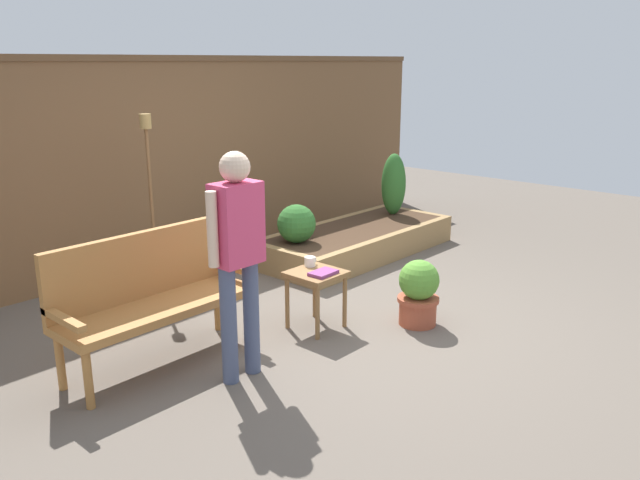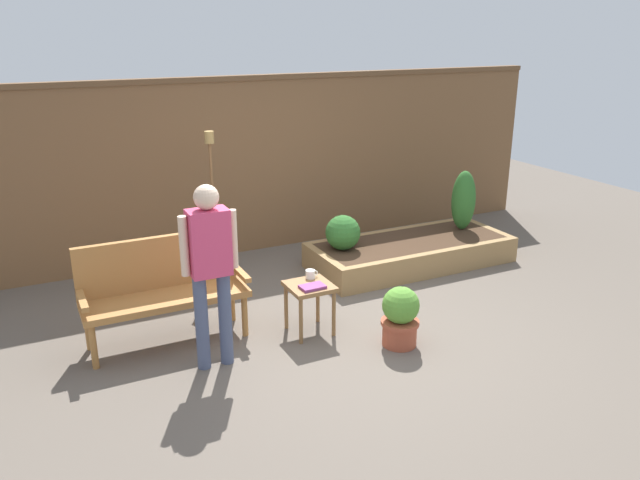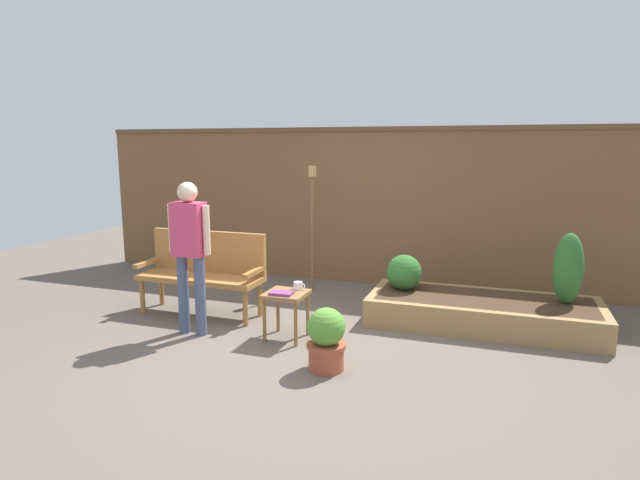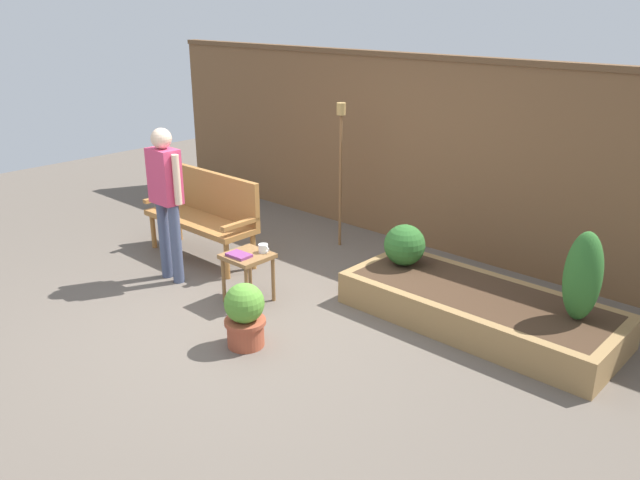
{
  "view_description": "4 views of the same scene",
  "coord_description": "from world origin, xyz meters",
  "px_view_note": "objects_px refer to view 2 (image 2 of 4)",
  "views": [
    {
      "loc": [
        -3.88,
        -3.08,
        2.11
      ],
      "look_at": [
        -0.05,
        0.36,
        0.66
      ],
      "focal_mm": 35.95,
      "sensor_mm": 36.0,
      "label": 1
    },
    {
      "loc": [
        -2.56,
        -4.6,
        2.72
      ],
      "look_at": [
        -0.07,
        0.42,
        0.8
      ],
      "focal_mm": 35.41,
      "sensor_mm": 36.0,
      "label": 2
    },
    {
      "loc": [
        1.69,
        -4.48,
        1.91
      ],
      "look_at": [
        -0.21,
        0.95,
        0.88
      ],
      "focal_mm": 29.7,
      "sensor_mm": 36.0,
      "label": 3
    },
    {
      "loc": [
        3.93,
        -3.41,
        2.67
      ],
      "look_at": [
        0.5,
        0.32,
        0.78
      ],
      "focal_mm": 35.87,
      "sensor_mm": 36.0,
      "label": 4
    }
  ],
  "objects_px": {
    "garden_bench": "(162,283)",
    "side_table": "(310,293)",
    "person_by_bench": "(210,261)",
    "shrub_near_bench": "(343,233)",
    "book_on_table": "(312,287)",
    "tiki_torch": "(212,179)",
    "cup_on_table": "(311,274)",
    "potted_boxwood": "(400,316)",
    "shrub_far_corner": "(463,200)"
  },
  "relations": [
    {
      "from": "garden_bench",
      "to": "side_table",
      "type": "height_order",
      "value": "garden_bench"
    },
    {
      "from": "person_by_bench",
      "to": "shrub_near_bench",
      "type": "bearing_deg",
      "value": 34.62
    },
    {
      "from": "book_on_table",
      "to": "tiki_torch",
      "type": "height_order",
      "value": "tiki_torch"
    },
    {
      "from": "cup_on_table",
      "to": "garden_bench",
      "type": "bearing_deg",
      "value": 165.17
    },
    {
      "from": "shrub_near_bench",
      "to": "side_table",
      "type": "bearing_deg",
      "value": -130.03
    },
    {
      "from": "potted_boxwood",
      "to": "person_by_bench",
      "type": "bearing_deg",
      "value": 166.06
    },
    {
      "from": "book_on_table",
      "to": "tiki_torch",
      "type": "bearing_deg",
      "value": 98.29
    },
    {
      "from": "tiki_torch",
      "to": "person_by_bench",
      "type": "height_order",
      "value": "tiki_torch"
    },
    {
      "from": "potted_boxwood",
      "to": "garden_bench",
      "type": "bearing_deg",
      "value": 150.11
    },
    {
      "from": "side_table",
      "to": "shrub_near_bench",
      "type": "xyz_separation_m",
      "value": [
        0.96,
        1.15,
        0.1
      ]
    },
    {
      "from": "book_on_table",
      "to": "shrub_far_corner",
      "type": "bearing_deg",
      "value": 22.58
    },
    {
      "from": "side_table",
      "to": "shrub_near_bench",
      "type": "relative_size",
      "value": 1.21
    },
    {
      "from": "side_table",
      "to": "garden_bench",
      "type": "bearing_deg",
      "value": 158.63
    },
    {
      "from": "side_table",
      "to": "shrub_far_corner",
      "type": "bearing_deg",
      "value": 23.41
    },
    {
      "from": "potted_boxwood",
      "to": "shrub_far_corner",
      "type": "bearing_deg",
      "value": 40.26
    },
    {
      "from": "potted_boxwood",
      "to": "shrub_near_bench",
      "type": "relative_size",
      "value": 1.39
    },
    {
      "from": "cup_on_table",
      "to": "potted_boxwood",
      "type": "height_order",
      "value": "cup_on_table"
    },
    {
      "from": "shrub_far_corner",
      "to": "tiki_torch",
      "type": "xyz_separation_m",
      "value": [
        -3.0,
        0.58,
        0.47
      ]
    },
    {
      "from": "side_table",
      "to": "potted_boxwood",
      "type": "height_order",
      "value": "potted_boxwood"
    },
    {
      "from": "garden_bench",
      "to": "tiki_torch",
      "type": "height_order",
      "value": "tiki_torch"
    },
    {
      "from": "potted_boxwood",
      "to": "book_on_table",
      "type": "bearing_deg",
      "value": 142.12
    },
    {
      "from": "book_on_table",
      "to": "shrub_far_corner",
      "type": "xyz_separation_m",
      "value": [
        2.66,
        1.24,
        0.18
      ]
    },
    {
      "from": "cup_on_table",
      "to": "shrub_near_bench",
      "type": "relative_size",
      "value": 0.31
    },
    {
      "from": "side_table",
      "to": "shrub_far_corner",
      "type": "distance_m",
      "value": 2.9
    },
    {
      "from": "side_table",
      "to": "book_on_table",
      "type": "bearing_deg",
      "value": -98.3
    },
    {
      "from": "book_on_table",
      "to": "cup_on_table",
      "type": "bearing_deg",
      "value": 66.09
    },
    {
      "from": "person_by_bench",
      "to": "shrub_far_corner",
      "type": "bearing_deg",
      "value": 20.23
    },
    {
      "from": "shrub_far_corner",
      "to": "person_by_bench",
      "type": "distance_m",
      "value": 3.86
    },
    {
      "from": "garden_bench",
      "to": "book_on_table",
      "type": "xyz_separation_m",
      "value": [
        1.21,
        -0.57,
        -0.05
      ]
    },
    {
      "from": "tiki_torch",
      "to": "shrub_near_bench",
      "type": "bearing_deg",
      "value": -23.63
    },
    {
      "from": "cup_on_table",
      "to": "shrub_far_corner",
      "type": "xyz_separation_m",
      "value": [
        2.57,
        1.01,
        0.15
      ]
    },
    {
      "from": "cup_on_table",
      "to": "shrub_near_bench",
      "type": "distance_m",
      "value": 1.35
    },
    {
      "from": "side_table",
      "to": "book_on_table",
      "type": "height_order",
      "value": "book_on_table"
    },
    {
      "from": "cup_on_table",
      "to": "book_on_table",
      "type": "distance_m",
      "value": 0.24
    },
    {
      "from": "cup_on_table",
      "to": "shrub_near_bench",
      "type": "bearing_deg",
      "value": 48.75
    },
    {
      "from": "book_on_table",
      "to": "person_by_bench",
      "type": "bearing_deg",
      "value": -176.62
    },
    {
      "from": "shrub_far_corner",
      "to": "person_by_bench",
      "type": "xyz_separation_m",
      "value": [
        -3.61,
        -1.33,
        0.26
      ]
    },
    {
      "from": "side_table",
      "to": "tiki_torch",
      "type": "bearing_deg",
      "value": 101.58
    },
    {
      "from": "side_table",
      "to": "book_on_table",
      "type": "relative_size",
      "value": 2.16
    },
    {
      "from": "cup_on_table",
      "to": "person_by_bench",
      "type": "xyz_separation_m",
      "value": [
        -1.04,
        -0.32,
        0.41
      ]
    },
    {
      "from": "cup_on_table",
      "to": "potted_boxwood",
      "type": "xyz_separation_m",
      "value": [
        0.54,
        -0.71,
        -0.24
      ]
    },
    {
      "from": "garden_bench",
      "to": "potted_boxwood",
      "type": "distance_m",
      "value": 2.13
    },
    {
      "from": "shrub_near_bench",
      "to": "shrub_far_corner",
      "type": "bearing_deg",
      "value": 0.0
    },
    {
      "from": "garden_bench",
      "to": "tiki_torch",
      "type": "relative_size",
      "value": 0.87
    },
    {
      "from": "book_on_table",
      "to": "person_by_bench",
      "type": "height_order",
      "value": "person_by_bench"
    },
    {
      "from": "shrub_far_corner",
      "to": "cup_on_table",
      "type": "bearing_deg",
      "value": -158.53
    },
    {
      "from": "garden_bench",
      "to": "shrub_near_bench",
      "type": "distance_m",
      "value": 2.29
    },
    {
      "from": "side_table",
      "to": "person_by_bench",
      "type": "xyz_separation_m",
      "value": [
        -0.97,
        -0.18,
        0.54
      ]
    },
    {
      "from": "cup_on_table",
      "to": "shrub_near_bench",
      "type": "xyz_separation_m",
      "value": [
        0.89,
        1.01,
        -0.02
      ]
    },
    {
      "from": "shrub_near_bench",
      "to": "garden_bench",
      "type": "bearing_deg",
      "value": -163.0
    }
  ]
}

